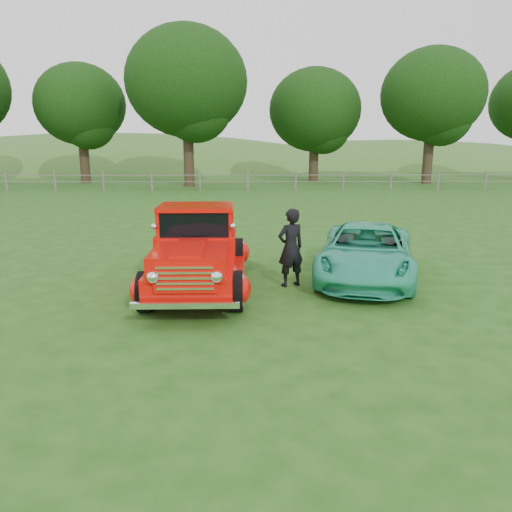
{
  "coord_description": "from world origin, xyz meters",
  "views": [
    {
      "loc": [
        0.01,
        -9.43,
        3.08
      ],
      "look_at": [
        0.18,
        1.2,
        0.6
      ],
      "focal_mm": 35.0,
      "sensor_mm": 36.0,
      "label": 1
    }
  ],
  "objects_px": {
    "tree_mid_east": "(433,95)",
    "teal_sedan": "(366,252)",
    "tree_mid_west": "(80,105)",
    "tree_near_west": "(186,82)",
    "man": "(291,248)",
    "red_pickup": "(198,251)",
    "tree_near_east": "(315,110)"
  },
  "relations": [
    {
      "from": "man",
      "to": "red_pickup",
      "type": "bearing_deg",
      "value": -22.69
    },
    {
      "from": "tree_mid_east",
      "to": "red_pickup",
      "type": "height_order",
      "value": "tree_mid_east"
    },
    {
      "from": "tree_near_west",
      "to": "man",
      "type": "xyz_separation_m",
      "value": [
        4.91,
        -24.07,
        -5.96
      ]
    },
    {
      "from": "tree_near_east",
      "to": "red_pickup",
      "type": "relative_size",
      "value": 1.67
    },
    {
      "from": "tree_mid_west",
      "to": "tree_mid_east",
      "type": "bearing_deg",
      "value": -2.29
    },
    {
      "from": "tree_near_west",
      "to": "tree_mid_east",
      "type": "relative_size",
      "value": 1.1
    },
    {
      "from": "tree_mid_west",
      "to": "man",
      "type": "relative_size",
      "value": 5.02
    },
    {
      "from": "tree_mid_east",
      "to": "teal_sedan",
      "type": "relative_size",
      "value": 2.14
    },
    {
      "from": "teal_sedan",
      "to": "tree_near_west",
      "type": "bearing_deg",
      "value": 120.6
    },
    {
      "from": "tree_near_east",
      "to": "red_pickup",
      "type": "distance_m",
      "value": 29.16
    },
    {
      "from": "tree_near_east",
      "to": "tree_mid_west",
      "type": "bearing_deg",
      "value": -176.63
    },
    {
      "from": "red_pickup",
      "to": "teal_sedan",
      "type": "bearing_deg",
      "value": 9.79
    },
    {
      "from": "tree_near_east",
      "to": "red_pickup",
      "type": "xyz_separation_m",
      "value": [
        -6.06,
        -28.17,
        -4.45
      ]
    },
    {
      "from": "tree_near_east",
      "to": "tree_near_west",
      "type": "bearing_deg",
      "value": -156.04
    },
    {
      "from": "tree_near_west",
      "to": "teal_sedan",
      "type": "xyz_separation_m",
      "value": [
        6.67,
        -23.5,
        -6.18
      ]
    },
    {
      "from": "red_pickup",
      "to": "tree_mid_east",
      "type": "bearing_deg",
      "value": 61.35
    },
    {
      "from": "red_pickup",
      "to": "teal_sedan",
      "type": "xyz_separation_m",
      "value": [
        3.73,
        0.67,
        -0.18
      ]
    },
    {
      "from": "tree_mid_west",
      "to": "teal_sedan",
      "type": "bearing_deg",
      "value": -61.03
    },
    {
      "from": "tree_mid_east",
      "to": "teal_sedan",
      "type": "bearing_deg",
      "value": -112.05
    },
    {
      "from": "red_pickup",
      "to": "teal_sedan",
      "type": "height_order",
      "value": "red_pickup"
    },
    {
      "from": "tree_mid_west",
      "to": "man",
      "type": "distance_m",
      "value": 30.35
    },
    {
      "from": "tree_mid_east",
      "to": "man",
      "type": "bearing_deg",
      "value": -114.88
    },
    {
      "from": "tree_mid_west",
      "to": "teal_sedan",
      "type": "relative_size",
      "value": 1.92
    },
    {
      "from": "red_pickup",
      "to": "tree_near_west",
      "type": "bearing_deg",
      "value": 96.54
    },
    {
      "from": "tree_near_west",
      "to": "tree_near_east",
      "type": "bearing_deg",
      "value": 23.96
    },
    {
      "from": "tree_mid_east",
      "to": "red_pickup",
      "type": "xyz_separation_m",
      "value": [
        -14.06,
        -26.17,
        -5.38
      ]
    },
    {
      "from": "tree_near_west",
      "to": "red_pickup",
      "type": "distance_m",
      "value": 25.08
    },
    {
      "from": "red_pickup",
      "to": "tree_mid_west",
      "type": "bearing_deg",
      "value": 111.53
    },
    {
      "from": "red_pickup",
      "to": "man",
      "type": "height_order",
      "value": "red_pickup"
    },
    {
      "from": "tree_mid_east",
      "to": "teal_sedan",
      "type": "height_order",
      "value": "tree_mid_east"
    },
    {
      "from": "tree_mid_east",
      "to": "tree_near_west",
      "type": "bearing_deg",
      "value": -173.29
    },
    {
      "from": "tree_near_west",
      "to": "teal_sedan",
      "type": "height_order",
      "value": "tree_near_west"
    }
  ]
}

